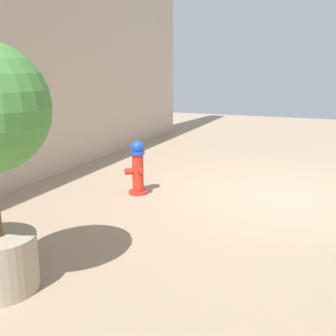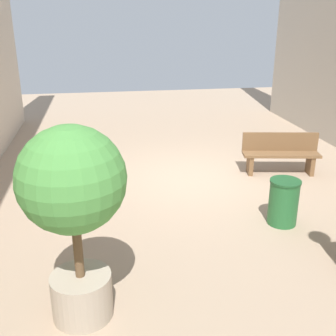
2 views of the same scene
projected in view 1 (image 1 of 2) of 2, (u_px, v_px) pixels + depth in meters
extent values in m
plane|color=tan|center=(286.00, 197.00, 7.11)|extent=(23.40, 23.40, 0.00)
cylinder|color=red|center=(138.00, 192.00, 7.30)|extent=(0.34, 0.34, 0.05)
cylinder|color=red|center=(138.00, 173.00, 7.21)|extent=(0.20, 0.20, 0.66)
cylinder|color=blue|center=(138.00, 153.00, 7.12)|extent=(0.25, 0.25, 0.06)
sphere|color=blue|center=(137.00, 147.00, 7.10)|extent=(0.23, 0.23, 0.23)
cylinder|color=red|center=(140.00, 170.00, 7.06)|extent=(0.15, 0.16, 0.09)
cylinder|color=red|center=(136.00, 166.00, 7.32)|extent=(0.15, 0.16, 0.09)
cylinder|color=red|center=(129.00, 171.00, 7.15)|extent=(0.18, 0.18, 0.12)
cylinder|color=tan|center=(0.00, 263.00, 4.11)|extent=(0.74, 0.74, 0.57)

